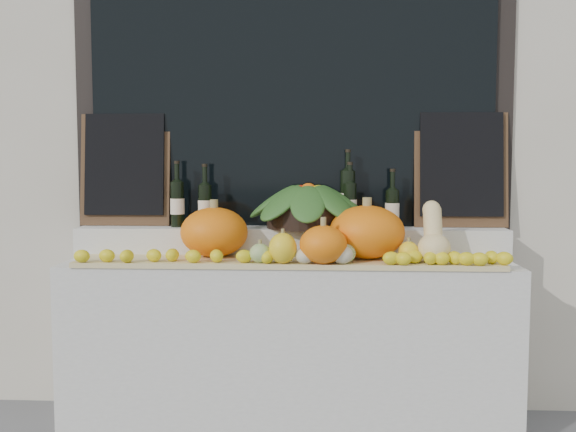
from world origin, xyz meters
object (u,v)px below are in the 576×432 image
Objects in this scene: pumpkin_left at (214,232)px; produce_bowl at (308,205)px; butternut_squash at (433,237)px; pumpkin_right at (367,232)px; wine_bottle_tall at (348,198)px.

pumpkin_left is 0.51× the size of produce_bowl.
butternut_squash is at bearing -6.20° from pumpkin_left.
pumpkin_right is 0.30m from wine_bottle_tall.
produce_bowl is at bearing 154.39° from butternut_squash.
pumpkin_left is 0.74m from wine_bottle_tall.
butternut_squash is 0.55m from wine_bottle_tall.
butternut_squash reaches higher than pumpkin_right.
wine_bottle_tall reaches higher than produce_bowl.
butternut_squash is at bearing -39.11° from wine_bottle_tall.
pumpkin_right is 0.91× the size of wine_bottle_tall.
wine_bottle_tall reaches higher than pumpkin_right.
wine_bottle_tall is (0.69, 0.21, 0.16)m from pumpkin_left.
butternut_squash is at bearing -16.78° from pumpkin_right.
pumpkin_left is at bearing -159.89° from produce_bowl.
wine_bottle_tall is at bearing 110.66° from pumpkin_right.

